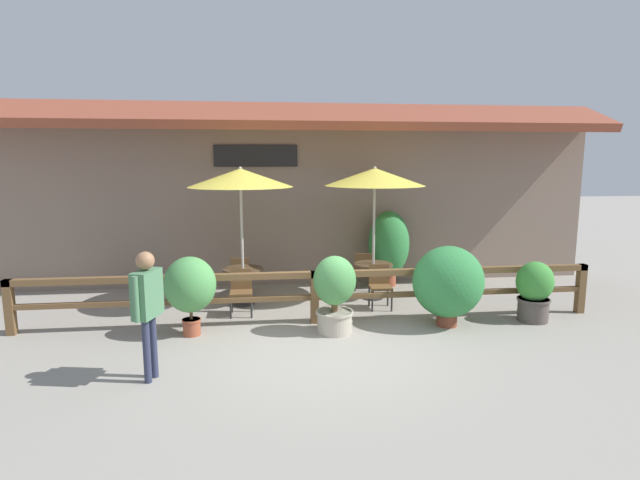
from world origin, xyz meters
TOP-DOWN VIEW (x-y plane):
  - ground_plane at (0.00, 0.00)m, footprint 60.00×60.00m
  - building_facade at (-0.00, 4.10)m, footprint 14.28×1.49m
  - patio_railing at (0.00, 1.05)m, footprint 10.40×0.14m
  - patio_umbrella_near at (-1.31, 2.39)m, footprint 2.07×2.07m
  - dining_table_near at (-1.31, 2.39)m, footprint 0.82×0.82m
  - chair_near_streetside at (-1.33, 1.73)m, footprint 0.42×0.42m
  - chair_near_wallside at (-1.38, 3.04)m, footprint 0.44×0.44m
  - patio_umbrella_middle at (1.41, 2.52)m, footprint 2.07×2.07m
  - dining_table_middle at (1.41, 2.52)m, footprint 0.82×0.82m
  - chair_middle_streetside at (1.39, 1.82)m, footprint 0.44×0.44m
  - chair_middle_wallside at (1.36, 3.22)m, footprint 0.51×0.51m
  - potted_plant_small_flowering at (0.28, 0.51)m, footprint 0.72×0.65m
  - potted_plant_corner_fern at (-2.12, 0.67)m, footprint 0.86×0.77m
  - potted_plant_tall_tropical at (3.97, 0.69)m, footprint 0.67×0.60m
  - potted_plant_broad_leaf at (2.31, 0.62)m, footprint 1.25×1.12m
  - potted_plant_entrance_palm at (2.01, 3.55)m, footprint 0.95×0.86m
  - pedestrian at (-2.43, -1.03)m, footprint 0.35×0.59m

SIDE VIEW (x-z plane):
  - ground_plane at x=0.00m, z-range 0.00..0.00m
  - chair_near_streetside at x=-1.33m, z-range 0.05..0.91m
  - chair_near_wallside at x=-1.38m, z-range 0.05..0.91m
  - chair_middle_streetside at x=1.39m, z-range 0.05..0.91m
  - chair_middle_wallside at x=1.36m, z-range 0.05..0.91m
  - potted_plant_tall_tropical at x=3.97m, z-range 0.03..1.13m
  - dining_table_near at x=-1.31m, z-range 0.22..0.97m
  - dining_table_middle at x=1.41m, z-range 0.22..0.97m
  - patio_railing at x=0.00m, z-range 0.22..1.17m
  - potted_plant_small_flowering at x=0.28m, z-range 0.05..1.38m
  - potted_plant_broad_leaf at x=2.31m, z-range 0.07..1.50m
  - potted_plant_corner_fern at x=-2.12m, z-range 0.17..1.51m
  - potted_plant_entrance_palm at x=2.01m, z-range 0.08..1.84m
  - pedestrian at x=-2.43m, z-range 0.25..1.99m
  - building_facade at x=0.00m, z-range 0.05..4.28m
  - patio_umbrella_near at x=-1.31m, z-range 1.17..3.95m
  - patio_umbrella_middle at x=1.41m, z-range 1.17..3.95m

